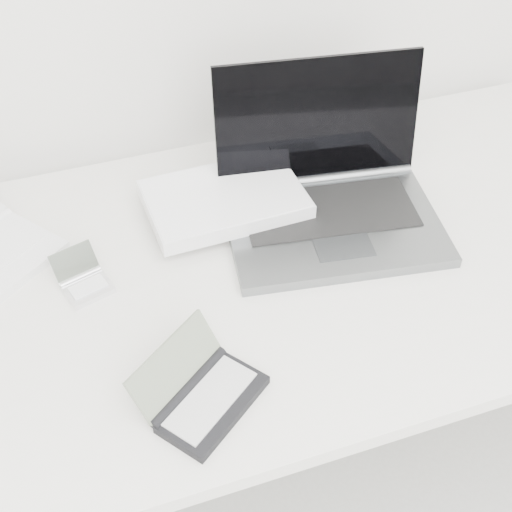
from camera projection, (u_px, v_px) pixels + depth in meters
name	position (u px, v px, depth m)	size (l,w,h in m)	color
desk	(264.00, 279.00, 1.34)	(1.60, 0.80, 0.73)	white
laptop_large	(293.00, 197.00, 1.37)	(0.56, 0.39, 0.27)	slate
pda_silver	(84.00, 281.00, 1.25)	(0.10, 0.11, 0.06)	silver
palmtop_charcoal	(202.00, 394.00, 1.07)	(0.22, 0.21, 0.09)	black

